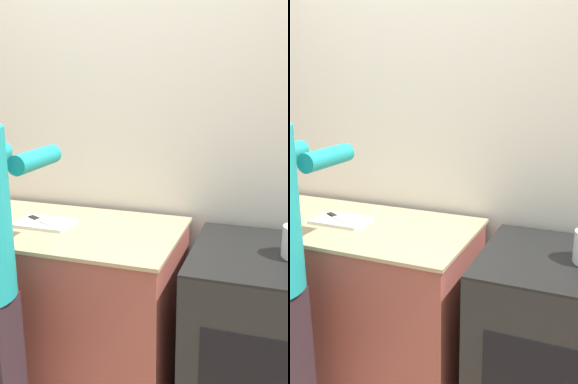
% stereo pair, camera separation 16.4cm
% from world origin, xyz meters
% --- Properties ---
extents(wall_back, '(8.00, 0.05, 2.60)m').
position_xyz_m(wall_back, '(0.00, 0.74, 1.30)').
color(wall_back, silver).
rests_on(wall_back, ground_plane).
extents(counter, '(1.40, 0.70, 0.93)m').
position_xyz_m(counter, '(-0.38, 0.34, 0.46)').
color(counter, '#9E4C42').
rests_on(counter, ground_plane).
extents(oven, '(0.68, 0.68, 0.91)m').
position_xyz_m(oven, '(0.73, 0.34, 0.45)').
color(oven, black).
rests_on(oven, ground_plane).
extents(cutting_board, '(0.29, 0.19, 0.02)m').
position_xyz_m(cutting_board, '(-0.40, 0.33, 0.94)').
color(cutting_board, silver).
rests_on(cutting_board, counter).
extents(knife, '(0.19, 0.12, 0.01)m').
position_xyz_m(knife, '(-0.43, 0.34, 0.95)').
color(knife, silver).
rests_on(knife, cutting_board).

